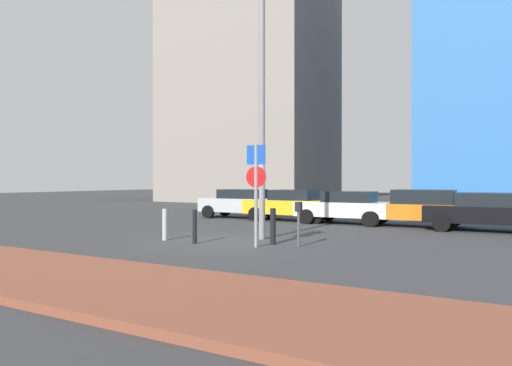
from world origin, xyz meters
TOP-DOWN VIEW (x-y plane):
  - ground_plane at (0.00, 0.00)m, footprint 120.00×120.00m
  - sidewalk_brick at (0.00, -6.23)m, footprint 40.00×3.27m
  - parked_car_silver at (-4.32, 8.02)m, footprint 4.06×2.13m
  - parked_car_yellow at (-1.31, 7.83)m, footprint 4.50×1.97m
  - parked_car_white at (1.32, 7.67)m, footprint 4.13×2.04m
  - parked_car_orange at (4.31, 7.78)m, footprint 4.44×2.05m
  - parked_car_black at (6.95, 7.32)m, footprint 4.42×2.12m
  - parking_sign_post at (1.57, -0.56)m, footprint 0.60×0.13m
  - parking_meter at (2.59, 0.10)m, footprint 0.18×0.14m
  - street_lamp at (0.82, 1.11)m, footprint 0.70×0.36m
  - traffic_bollard_near at (1.70, 0.21)m, footprint 0.17×0.17m
  - traffic_bollard_mid at (-1.73, -0.66)m, footprint 0.15×0.15m
  - traffic_bollard_far at (-0.42, -0.81)m, footprint 0.13×0.13m
  - building_under_construction at (-13.83, 24.84)m, footprint 13.98×10.35m

SIDE VIEW (x-z plane):
  - ground_plane at x=0.00m, z-range 0.00..0.00m
  - sidewalk_brick at x=0.00m, z-range 0.00..0.14m
  - traffic_bollard_mid at x=-1.73m, z-range 0.00..1.00m
  - traffic_bollard_far at x=-0.42m, z-range 0.00..1.03m
  - traffic_bollard_near at x=1.70m, z-range 0.00..1.08m
  - parked_car_white at x=1.32m, z-range 0.04..1.46m
  - parked_car_yellow at x=-1.31m, z-range 0.03..1.49m
  - parked_car_black at x=6.95m, z-range 0.04..1.48m
  - parked_car_silver at x=-4.32m, z-range 0.05..1.49m
  - parked_car_orange at x=4.31m, z-range 0.04..1.56m
  - parking_meter at x=2.59m, z-range 0.20..1.49m
  - parking_sign_post at x=1.57m, z-range 0.38..3.31m
  - street_lamp at x=0.82m, z-range 0.65..9.37m
  - building_under_construction at x=-13.83m, z-range 0.00..23.12m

